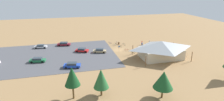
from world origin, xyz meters
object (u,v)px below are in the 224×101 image
bike_pavilion (161,48)px  lot_sign (119,48)px  bicycle_green_front_row (133,53)px  bicycle_orange_edge_north (170,48)px  bicycle_purple_trailside (110,43)px  visitor_crossing_yard (142,44)px  car_red_inner_stall (82,50)px  car_green_back_corner (38,60)px  car_tan_by_curb (100,51)px  bicycle_white_yard_left (115,45)px  bicycle_red_near_porch (127,50)px  pine_center (72,76)px  bicycle_blue_mid_cluster (136,51)px  visitor_at_bikes (142,43)px  pine_west (101,79)px  bicycle_teal_yard_front (124,44)px  car_silver_second_row (41,46)px  pine_midwest (163,80)px  car_maroon_near_entry (64,44)px  bicycle_silver_lone_west (117,43)px  bicycle_black_lone_east (162,46)px  trash_bin (119,43)px  bicycle_silver_by_bin (156,47)px  visitor_near_lot (149,42)px  bicycle_blue_yard_right (163,48)px  bicycle_yellow_back_row (121,46)px

bike_pavilion → lot_sign: bearing=-39.1°
bicycle_green_front_row → bicycle_orange_edge_north: size_ratio=1.27×
bicycle_purple_trailside → visitor_crossing_yard: 12.47m
car_red_inner_stall → car_green_back_corner: size_ratio=0.99×
car_tan_by_curb → bicycle_orange_edge_north: bearing=175.7°
bicycle_white_yard_left → bicycle_red_near_porch: 7.37m
bicycle_red_near_porch → pine_center: bearing=51.9°
bicycle_blue_mid_cluster → visitor_at_bikes: bearing=-125.2°
car_green_back_corner → pine_west: bearing=124.1°
pine_west → bicycle_purple_trailside: pine_west is taller
bicycle_red_near_porch → bicycle_orange_edge_north: bicycle_red_near_porch is taller
bike_pavilion → bicycle_white_yard_left: bike_pavilion is taller
lot_sign → bicycle_teal_yard_front: 7.84m
bicycle_white_yard_left → car_tan_by_curb: size_ratio=0.33×
car_silver_second_row → bicycle_teal_yard_front: bearing=172.6°
bicycle_white_yard_left → car_red_inner_stall: bearing=17.7°
pine_midwest → car_maroon_near_entry: pine_midwest is taller
bicycle_silver_lone_west → car_tan_by_curb: size_ratio=0.37×
bike_pavilion → car_tan_by_curb: size_ratio=3.25×
car_tan_by_curb → car_red_inner_stall: 6.20m
bicycle_black_lone_east → car_silver_second_row: bearing=-12.6°
trash_bin → lot_sign: size_ratio=0.41×
bicycle_teal_yard_front → car_tan_by_curb: car_tan_by_curb is taller
pine_center → bicycle_black_lone_east: pine_center is taller
trash_bin → bicycle_purple_trailside: bearing=-25.1°
bicycle_silver_by_bin → pine_center: bearing=39.3°
bicycle_purple_trailside → bicycle_blue_mid_cluster: bearing=120.1°
bicycle_black_lone_east → visitor_near_lot: size_ratio=0.96×
bicycle_purple_trailside → car_tan_by_curb: bearing=57.0°
bicycle_purple_trailside → bicycle_white_yard_left: size_ratio=0.87×
bicycle_blue_yard_right → visitor_near_lot: (2.19, -6.90, 0.49)m
trash_bin → pine_center: size_ratio=0.13×
bicycle_teal_yard_front → visitor_near_lot: bearing=173.6°
bicycle_yellow_back_row → car_tan_by_curb: size_ratio=0.34×
trash_bin → bicycle_yellow_back_row: (0.30, 3.59, -0.10)m
trash_bin → pine_midwest: size_ratio=0.16×
bicycle_purple_trailside → bicycle_green_front_row: bearing=110.4°
bicycle_blue_yard_right → pine_west: bearing=41.3°
bicycle_blue_mid_cluster → car_maroon_near_entry: 27.65m
car_green_back_corner → bicycle_green_front_row: bearing=-179.7°
pine_center → car_maroon_near_entry: (1.59, -36.78, -4.15)m
car_maroon_near_entry → bicycle_red_near_porch: bearing=151.0°
pine_west → bicycle_red_near_porch: pine_west is taller
bicycle_teal_yard_front → bicycle_silver_lone_west: bicycle_silver_lone_west is taller
trash_bin → bicycle_white_yard_left: trash_bin is taller
lot_sign → car_green_back_corner: bearing=7.3°
trash_bin → car_silver_second_row: car_silver_second_row is taller
bicycle_green_front_row → bicycle_yellow_back_row: 7.93m
bicycle_teal_yard_front → car_silver_second_row: car_silver_second_row is taller
bicycle_blue_mid_cluster → bicycle_white_yard_left: bearing=-57.2°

